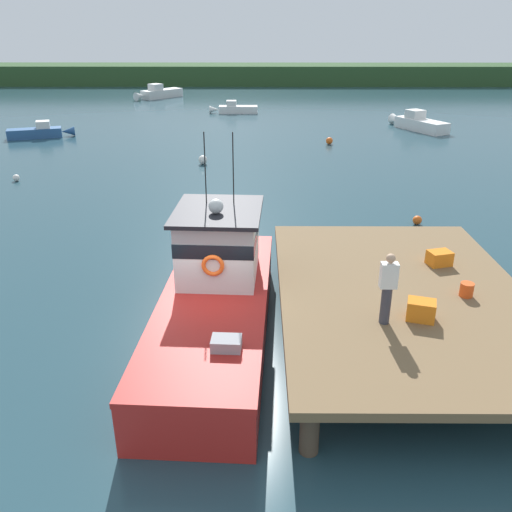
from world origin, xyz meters
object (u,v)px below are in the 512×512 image
at_px(crate_single_by_cleat, 421,310).
at_px(moored_boat_far_left, 159,93).
at_px(deckhand_by_the_boat, 388,287).
at_px(main_fishing_boat, 217,293).
at_px(mooring_buoy_outer, 16,178).
at_px(crate_stack_mid_dock, 439,258).
at_px(moored_boat_near_channel, 418,123).
at_px(bait_bucket, 467,290).
at_px(mooring_buoy_channel_marker, 417,220).
at_px(mooring_buoy_inshore, 329,141).
at_px(moored_boat_mid_harbor, 39,132).
at_px(moored_boat_far_right, 235,109).
at_px(mooring_buoy_spare_mooring, 203,160).

bearing_deg(crate_single_by_cleat, moored_boat_far_left, 106.46).
bearing_deg(deckhand_by_the_boat, main_fishing_boat, 155.62).
bearing_deg(mooring_buoy_outer, crate_stack_mid_dock, -36.52).
bearing_deg(deckhand_by_the_boat, moored_boat_near_channel, 73.26).
xyz_separation_m(crate_single_by_cleat, bait_bucket, (1.40, 1.10, -0.06)).
distance_m(crate_stack_mid_dock, deckhand_by_the_boat, 3.79).
distance_m(mooring_buoy_channel_marker, mooring_buoy_inshore, 15.27).
xyz_separation_m(crate_single_by_cleat, deckhand_by_the_boat, (-0.83, -0.15, 0.63)).
bearing_deg(bait_bucket, crate_single_by_cleat, -141.95).
height_order(crate_stack_mid_dock, bait_bucket, crate_stack_mid_dock).
height_order(main_fishing_boat, mooring_buoy_inshore, main_fishing_boat).
bearing_deg(mooring_buoy_outer, crate_single_by_cleat, -44.64).
distance_m(bait_bucket, moored_boat_far_left, 49.69).
height_order(main_fishing_boat, moored_boat_mid_harbor, main_fishing_boat).
bearing_deg(crate_stack_mid_dock, moored_boat_near_channel, 75.66).
bearing_deg(main_fishing_boat, bait_bucket, -4.45).
height_order(crate_stack_mid_dock, mooring_buoy_outer, crate_stack_mid_dock).
bearing_deg(moored_boat_far_right, mooring_buoy_spare_mooring, -92.98).
bearing_deg(mooring_buoy_spare_mooring, moored_boat_near_channel, 35.80).
xyz_separation_m(crate_single_by_cleat, mooring_buoy_channel_marker, (2.61, 9.34, -1.25)).
bearing_deg(bait_bucket, moored_boat_near_channel, 76.71).
bearing_deg(crate_single_by_cleat, mooring_buoy_channel_marker, 74.37).
bearing_deg(mooring_buoy_inshore, moored_boat_mid_harbor, 173.90).
relative_size(mooring_buoy_outer, mooring_buoy_spare_mooring, 0.67).
height_order(moored_boat_far_right, mooring_buoy_channel_marker, moored_boat_far_right).
distance_m(mooring_buoy_outer, mooring_buoy_inshore, 18.98).
bearing_deg(moored_boat_near_channel, deckhand_by_the_boat, -106.74).
bearing_deg(moored_boat_far_right, bait_bucket, -78.99).
bearing_deg(crate_single_by_cleat, moored_boat_near_channel, 74.65).
bearing_deg(mooring_buoy_channel_marker, bait_bucket, -98.36).
bearing_deg(crate_single_by_cleat, crate_stack_mid_dock, 65.76).
bearing_deg(mooring_buoy_spare_mooring, crate_single_by_cleat, -70.58).
distance_m(bait_bucket, moored_boat_far_right, 37.42).
bearing_deg(moored_boat_far_left, crate_single_by_cleat, -73.54).
bearing_deg(deckhand_by_the_boat, moored_boat_far_right, 97.37).
distance_m(main_fishing_boat, moored_boat_far_left, 47.67).
distance_m(bait_bucket, moored_boat_mid_harbor, 32.54).
xyz_separation_m(main_fishing_boat, moored_boat_mid_harbor, (-14.14, 25.07, -0.62)).
bearing_deg(moored_boat_mid_harbor, main_fishing_boat, -60.58).
bearing_deg(mooring_buoy_channel_marker, moored_boat_near_channel, 74.77).
bearing_deg(main_fishing_boat, moored_boat_near_channel, 65.62).
relative_size(moored_boat_mid_harbor, mooring_buoy_spare_mooring, 8.95).
height_order(moored_boat_far_left, moored_boat_mid_harbor, moored_boat_far_left).
relative_size(moored_boat_far_left, mooring_buoy_outer, 15.61).
distance_m(bait_bucket, mooring_buoy_spare_mooring, 19.74).
bearing_deg(crate_stack_mid_dock, main_fishing_boat, -167.22).
distance_m(moored_boat_far_right, mooring_buoy_channel_marker, 29.68).
relative_size(main_fishing_boat, moored_boat_far_right, 2.34).
relative_size(deckhand_by_the_boat, mooring_buoy_inshore, 3.65).
relative_size(crate_single_by_cleat, mooring_buoy_outer, 1.80).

